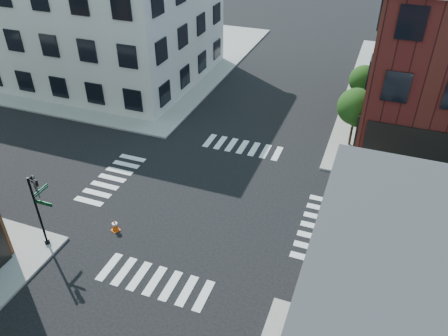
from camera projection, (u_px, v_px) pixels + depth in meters
name	position (u px, v px, depth m)	size (l,w,h in m)	color
ground	(207.00, 201.00, 27.61)	(120.00, 120.00, 0.00)	black
sidewalk_nw	(108.00, 53.00, 49.97)	(30.00, 30.00, 0.15)	gray
building_nw	(89.00, 18.00, 42.47)	(22.00, 16.00, 11.00)	beige
tree_near	(356.00, 109.00, 31.36)	(2.69, 2.69, 4.49)	black
tree_far	(364.00, 81.00, 36.17)	(2.43, 2.43, 4.07)	black
signal_pole	(39.00, 204.00, 22.80)	(1.29, 1.24, 4.60)	black
traffic_cone	(115.00, 225.00, 25.11)	(0.55, 0.55, 0.78)	#DC4909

